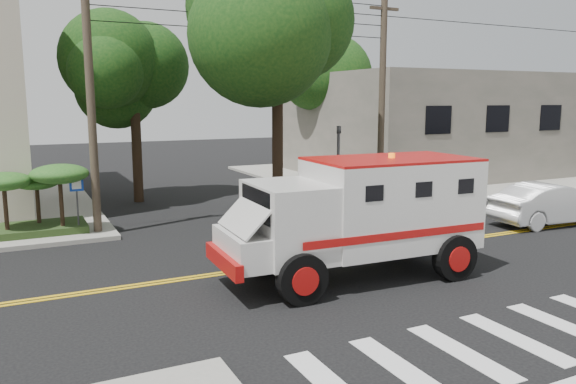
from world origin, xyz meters
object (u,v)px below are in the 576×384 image
pedestrian_b (374,189)px  armored_truck (361,211)px  parked_sedan (551,204)px  pedestrian_a (437,182)px

pedestrian_b → armored_truck: bearing=89.3°
armored_truck → pedestrian_b: (5.49, 7.35, -0.86)m
armored_truck → pedestrian_b: size_ratio=4.53×
parked_sedan → armored_truck: bearing=106.5°
armored_truck → pedestrian_a: (8.89, 7.35, -0.78)m
pedestrian_b → parked_sedan: bearing=166.9°
armored_truck → parked_sedan: bearing=14.6°
armored_truck → pedestrian_a: size_ratio=4.07×
pedestrian_a → pedestrian_b: (-3.40, 0.00, -0.09)m
parked_sedan → pedestrian_b: pedestrian_b is taller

